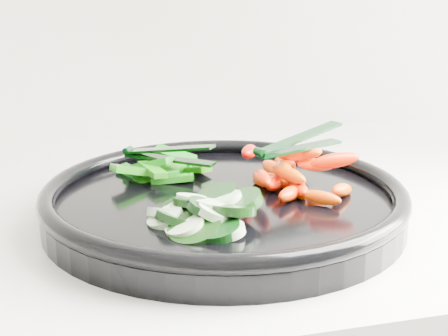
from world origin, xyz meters
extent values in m
cube|color=silver|center=(0.00, 1.70, 0.92)|extent=(2.02, 0.62, 0.03)
cylinder|color=black|center=(0.15, 1.62, 0.94)|extent=(0.38, 0.38, 0.02)
torus|color=black|center=(0.15, 1.62, 0.96)|extent=(0.38, 0.38, 0.02)
cylinder|color=black|center=(0.10, 1.53, 0.96)|extent=(0.06, 0.06, 0.03)
cylinder|color=beige|center=(0.10, 1.54, 0.96)|extent=(0.05, 0.05, 0.02)
cylinder|color=black|center=(0.09, 1.56, 0.96)|extent=(0.06, 0.06, 0.03)
cylinder|color=beige|center=(0.08, 1.57, 0.96)|extent=(0.04, 0.04, 0.02)
cylinder|color=black|center=(0.10, 1.57, 0.96)|extent=(0.04, 0.04, 0.02)
cylinder|color=beige|center=(0.10, 1.56, 0.96)|extent=(0.04, 0.04, 0.02)
cylinder|color=black|center=(0.12, 1.52, 0.96)|extent=(0.06, 0.06, 0.02)
cylinder|color=beige|center=(0.13, 1.52, 0.96)|extent=(0.04, 0.04, 0.02)
cylinder|color=black|center=(0.10, 1.58, 0.96)|extent=(0.05, 0.05, 0.02)
cylinder|color=#D4F9C7|center=(0.10, 1.59, 0.96)|extent=(0.04, 0.04, 0.02)
cylinder|color=black|center=(0.10, 1.57, 0.96)|extent=(0.05, 0.05, 0.01)
cylinder|color=beige|center=(0.10, 1.56, 0.96)|extent=(0.04, 0.04, 0.01)
cylinder|color=black|center=(0.09, 1.56, 0.96)|extent=(0.05, 0.05, 0.03)
cylinder|color=#C9EABB|center=(0.08, 1.56, 0.96)|extent=(0.04, 0.04, 0.02)
cylinder|color=black|center=(0.15, 1.56, 0.97)|extent=(0.06, 0.07, 0.03)
cylinder|color=#B8CEA5|center=(0.14, 1.57, 0.97)|extent=(0.05, 0.05, 0.02)
cylinder|color=black|center=(0.11, 1.57, 0.97)|extent=(0.05, 0.05, 0.02)
cylinder|color=#B2CFA6|center=(0.11, 1.58, 0.97)|extent=(0.04, 0.04, 0.01)
cylinder|color=black|center=(0.12, 1.55, 0.97)|extent=(0.05, 0.05, 0.03)
cylinder|color=beige|center=(0.12, 1.54, 0.97)|extent=(0.04, 0.04, 0.02)
cylinder|color=black|center=(0.14, 1.59, 0.97)|extent=(0.05, 0.05, 0.02)
cylinder|color=#B7D2A8|center=(0.14, 1.58, 0.97)|extent=(0.03, 0.03, 0.02)
cylinder|color=black|center=(0.14, 1.54, 0.97)|extent=(0.06, 0.06, 0.02)
cylinder|color=beige|center=(0.12, 1.55, 0.97)|extent=(0.05, 0.05, 0.02)
ellipsoid|color=#FE6500|center=(0.23, 1.61, 0.96)|extent=(0.02, 0.05, 0.03)
ellipsoid|color=#E84D00|center=(0.21, 1.59, 0.96)|extent=(0.04, 0.05, 0.02)
ellipsoid|color=#EB5100|center=(0.24, 1.57, 0.96)|extent=(0.04, 0.04, 0.02)
ellipsoid|color=#F74F00|center=(0.21, 1.64, 0.96)|extent=(0.04, 0.05, 0.03)
ellipsoid|color=#E55000|center=(0.27, 1.59, 0.96)|extent=(0.04, 0.04, 0.02)
ellipsoid|color=#FB2300|center=(0.21, 1.63, 0.96)|extent=(0.04, 0.05, 0.02)
ellipsoid|color=#F51700|center=(0.23, 1.60, 0.96)|extent=(0.02, 0.04, 0.02)
ellipsoid|color=#DF3D00|center=(0.22, 1.63, 0.96)|extent=(0.05, 0.03, 0.03)
ellipsoid|color=#FA6400|center=(0.24, 1.69, 0.96)|extent=(0.02, 0.05, 0.03)
ellipsoid|color=#F04500|center=(0.23, 1.67, 0.96)|extent=(0.03, 0.05, 0.02)
ellipsoid|color=#FF3A00|center=(0.19, 1.60, 0.98)|extent=(0.02, 0.05, 0.02)
ellipsoid|color=#E44F00|center=(0.25, 1.66, 0.98)|extent=(0.04, 0.05, 0.03)
ellipsoid|color=#E93F00|center=(0.22, 1.63, 0.98)|extent=(0.03, 0.05, 0.03)
ellipsoid|color=#F35200|center=(0.22, 1.61, 0.98)|extent=(0.03, 0.05, 0.02)
ellipsoid|color=#F56100|center=(0.26, 1.63, 0.98)|extent=(0.05, 0.02, 0.02)
ellipsoid|color=red|center=(0.24, 1.63, 0.99)|extent=(0.04, 0.04, 0.02)
ellipsoid|color=#FF1300|center=(0.19, 1.66, 0.99)|extent=(0.03, 0.05, 0.02)
ellipsoid|color=#FD5300|center=(0.24, 1.64, 0.99)|extent=(0.05, 0.04, 0.02)
ellipsoid|color=red|center=(0.27, 1.60, 0.99)|extent=(0.06, 0.02, 0.02)
cube|color=#12740B|center=(0.11, 1.70, 0.96)|extent=(0.03, 0.06, 0.02)
cube|color=#0A6B0A|center=(0.10, 1.70, 0.96)|extent=(0.05, 0.05, 0.03)
cube|color=#216709|center=(0.14, 1.71, 0.96)|extent=(0.04, 0.05, 0.02)
cube|color=#1B6F0A|center=(0.11, 1.68, 0.96)|extent=(0.05, 0.03, 0.01)
cube|color=#0B6D0A|center=(0.10, 1.70, 0.96)|extent=(0.06, 0.04, 0.02)
cube|color=#0A6A0F|center=(0.07, 1.72, 0.96)|extent=(0.03, 0.05, 0.01)
cube|color=#0A730E|center=(0.08, 1.72, 0.96)|extent=(0.04, 0.07, 0.03)
cube|color=#12750B|center=(0.09, 1.71, 0.97)|extent=(0.06, 0.05, 0.03)
cube|color=#0C6109|center=(0.07, 1.69, 0.97)|extent=(0.06, 0.03, 0.02)
cube|color=#0F730B|center=(0.09, 1.69, 0.97)|extent=(0.03, 0.05, 0.01)
cube|color=#0B6F0A|center=(0.12, 1.74, 0.97)|extent=(0.05, 0.05, 0.02)
cylinder|color=black|center=(0.19, 1.61, 1.00)|extent=(0.01, 0.01, 0.01)
cube|color=black|center=(0.24, 1.63, 1.00)|extent=(0.11, 0.06, 0.00)
cube|color=black|center=(0.24, 1.63, 1.01)|extent=(0.11, 0.05, 0.02)
cylinder|color=black|center=(0.07, 1.74, 0.98)|extent=(0.01, 0.01, 0.01)
cube|color=black|center=(0.11, 1.71, 0.97)|extent=(0.10, 0.08, 0.00)
cube|color=black|center=(0.11, 1.71, 0.99)|extent=(0.10, 0.08, 0.02)
camera|label=1|loc=(0.00, 1.03, 1.17)|focal=50.00mm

